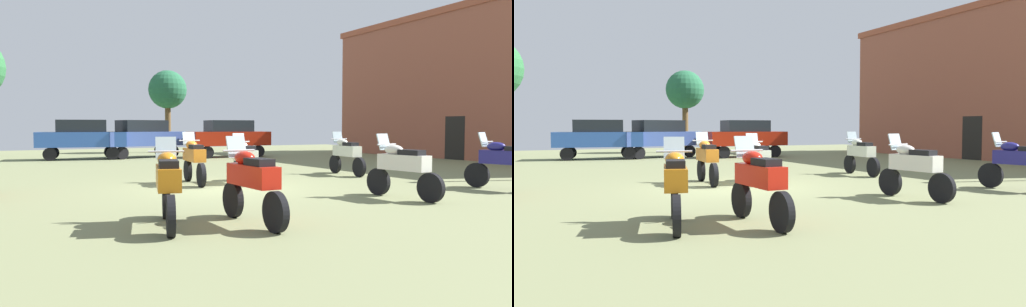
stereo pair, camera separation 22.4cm
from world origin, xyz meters
The scene contains 13 objects.
ground_plane centered at (0.00, 0.00, 0.01)m, with size 44.00×52.00×0.02m.
brick_building centered at (18.00, 5.35, 3.92)m, with size 6.12×18.42×7.83m.
motorcycle_1 centered at (-2.94, -4.41, 0.75)m, with size 0.78×2.16×1.48m.
motorcycle_2 centered at (-0.39, 1.20, 0.76)m, with size 0.63×2.26×1.50m.
motorcycle_3 centered at (-1.62, -4.86, 0.75)m, with size 0.62×2.17×1.49m.
motorcycle_4 centered at (2.82, -3.79, 0.75)m, with size 0.62×2.15×1.49m.
motorcycle_7 centered at (6.36, -3.89, 0.76)m, with size 0.75×2.26×1.51m.
motorcycle_8 centered at (5.22, 1.35, 0.75)m, with size 0.62×2.16×1.48m.
motorcycle_9 centered at (1.04, 0.78, 0.73)m, with size 0.62×2.08×1.46m.
car_2 centered at (1.50, 14.12, 1.19)m, with size 4.57×2.62×2.00m.
car_3 centered at (5.83, 12.42, 1.19)m, with size 4.40×2.05×2.00m.
car_4 centered at (-1.58, 14.02, 1.19)m, with size 4.56×2.55×2.00m.
tree_3 centered at (4.38, 18.63, 3.98)m, with size 2.44×2.44×5.26m.
Camera 2 is at (-5.24, -12.40, 1.67)m, focal length 34.89 mm.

